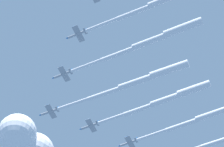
# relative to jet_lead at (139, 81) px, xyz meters

# --- Properties ---
(jet_lead) EXTENTS (66.09, 38.35, 3.84)m
(jet_lead) POSITION_rel_jet_lead_xyz_m (0.00, 0.00, 0.00)
(jet_lead) COLOR #9EA3AD
(jet_port_inner) EXTENTS (63.75, 38.66, 3.83)m
(jet_port_inner) POSITION_rel_jet_lead_xyz_m (3.28, -20.37, 1.06)
(jet_port_inner) COLOR #9EA3AD
(jet_starboard_inner) EXTENTS (58.69, 35.19, 3.86)m
(jet_starboard_inner) POSITION_rel_jet_lead_xyz_m (14.69, 8.94, 1.49)
(jet_starboard_inner) COLOR #9EA3AD
(jet_starboard_mid) EXTENTS (64.23, 38.97, 3.90)m
(jet_starboard_mid) POSITION_rel_jet_lead_xyz_m (37.82, 13.35, 0.20)
(jet_starboard_mid) COLOR #9EA3AD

